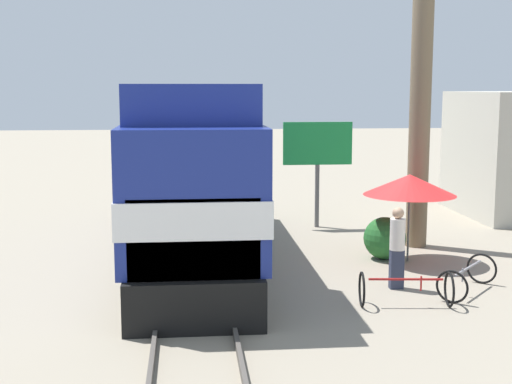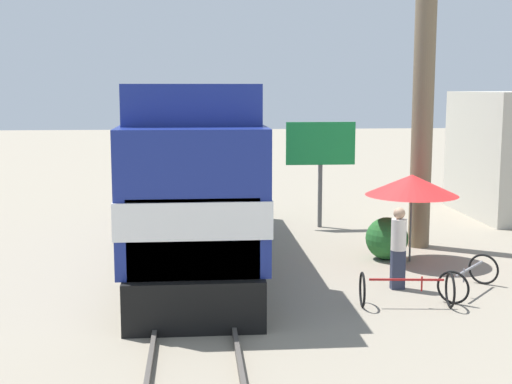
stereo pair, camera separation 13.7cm
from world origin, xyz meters
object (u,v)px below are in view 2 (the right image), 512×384
bicycle_spare (406,289)px  locomotive (193,184)px  billboard_sign (321,149)px  bicycle (469,277)px  utility_pole (425,42)px  person_bystander (398,245)px  vendor_umbrella (412,185)px

bicycle_spare → locomotive: bearing=49.6°
locomotive → billboard_sign: (4.04, 3.98, 0.53)m
locomotive → bicycle: 7.21m
locomotive → utility_pole: utility_pole is taller
person_bystander → bicycle_spare: bearing=-98.7°
billboard_sign → utility_pole: bearing=-52.8°
bicycle → locomotive: bearing=-170.4°
locomotive → person_bystander: (4.52, -3.21, -0.97)m
person_bystander → bicycle_spare: person_bystander is taller
bicycle → bicycle_spare: bearing=-111.8°
person_bystander → bicycle_spare: (-0.20, -1.33, -0.64)m
locomotive → person_bystander: 5.63m
vendor_umbrella → bicycle_spare: vendor_umbrella is taller
vendor_umbrella → bicycle: size_ratio=1.25×
bicycle → bicycle_spare: size_ratio=0.99×
billboard_sign → person_bystander: size_ratio=1.83×
person_bystander → bicycle_spare: size_ratio=0.97×
locomotive → bicycle_spare: bearing=-46.5°
locomotive → bicycle: size_ratio=6.61×
person_bystander → bicycle_spare: 1.49m
locomotive → bicycle_spare: (4.32, -4.54, -1.61)m
utility_pole → person_bystander: size_ratio=6.14×
vendor_umbrella → bicycle_spare: (-1.23, -3.78, -1.62)m
locomotive → person_bystander: locomotive is taller
bicycle → vendor_umbrella: bearing=139.5°
locomotive → billboard_sign: bearing=44.6°
billboard_sign → bicycle: 8.22m
vendor_umbrella → billboard_sign: 5.01m
vendor_umbrella → bicycle: vendor_umbrella is taller
bicycle → billboard_sign: bearing=145.6°
locomotive → bicycle: bearing=-31.9°
bicycle_spare → person_bystander: bearing=-2.6°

